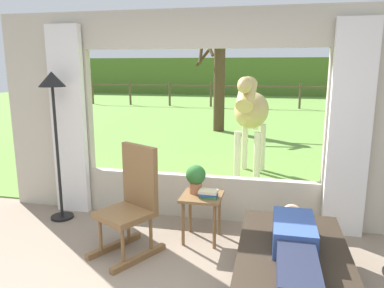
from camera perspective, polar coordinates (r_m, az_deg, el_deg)
back_wall_with_window at (r=4.53m, az=1.25°, el=3.65°), size 5.20×0.12×2.55m
curtain_panel_left at (r=5.01m, az=-18.42°, el=3.28°), size 0.44×0.10×2.40m
curtain_panel_right at (r=4.39m, az=23.06°, el=1.78°), size 0.44×0.10×2.40m
outdoor_pasture_lawn at (r=15.44m, az=9.13°, el=4.77°), size 36.00×21.68×0.02m
distant_hill_ridge at (r=25.16m, az=10.60°, el=10.17°), size 36.00×2.00×2.40m
recliner_sofa at (r=3.32m, az=15.19°, el=-18.99°), size 0.91×1.70×0.42m
reclining_person at (r=3.13m, az=15.54°, el=-14.68°), size 0.34×1.43×0.22m
rocking_chair at (r=3.87m, az=-9.15°, el=-8.74°), size 0.73×0.82×1.12m
side_table at (r=4.11m, az=1.51°, el=-9.12°), size 0.44×0.44×0.52m
potted_plant at (r=4.09m, az=0.59°, el=-5.12°), size 0.22×0.22×0.32m
book_stack at (r=3.99m, az=2.60°, el=-7.67°), size 0.21×0.16×0.08m
floor_lamp_left at (r=4.75m, az=-20.53°, el=6.14°), size 0.32×0.32×1.84m
horse at (r=6.27m, az=9.07°, el=4.95°), size 0.64×1.82×1.73m
pasture_tree at (r=10.84m, az=3.98°, el=9.01°), size 0.90×1.34×3.10m
pasture_fence_line at (r=17.20m, az=9.59°, el=7.94°), size 16.10×0.10×1.10m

